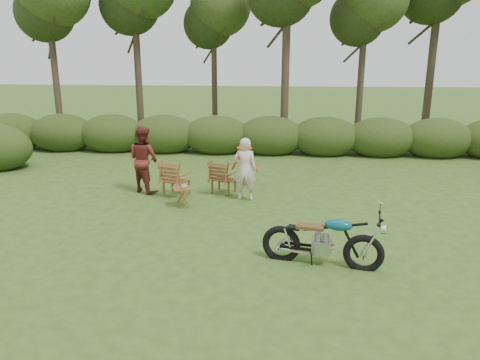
# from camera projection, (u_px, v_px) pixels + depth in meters

# --- Properties ---
(ground) EXTENTS (80.00, 80.00, 0.00)m
(ground) POSITION_uv_depth(u_px,v_px,m) (262.00, 256.00, 8.86)
(ground) COLOR #2F4A18
(ground) RESTS_ON ground
(tree_line) EXTENTS (22.52, 11.62, 8.14)m
(tree_line) POSITION_uv_depth(u_px,v_px,m) (286.00, 47.00, 17.11)
(tree_line) COLOR #352B1C
(tree_line) RESTS_ON ground
(motorcycle) EXTENTS (2.20, 1.20, 1.19)m
(motorcycle) POSITION_uv_depth(u_px,v_px,m) (321.00, 264.00, 8.57)
(motorcycle) COLOR #0B8898
(motorcycle) RESTS_ON ground
(lawn_chair_right) EXTENTS (0.80, 0.80, 0.91)m
(lawn_chair_right) POSITION_uv_depth(u_px,v_px,m) (224.00, 193.00, 12.74)
(lawn_chair_right) COLOR #5B3216
(lawn_chair_right) RESTS_ON ground
(lawn_chair_left) EXTENTS (0.84, 0.84, 0.96)m
(lawn_chair_left) POSITION_uv_depth(u_px,v_px,m) (177.00, 195.00, 12.52)
(lawn_chair_left) COLOR brown
(lawn_chair_left) RESTS_ON ground
(side_table) EXTENTS (0.58, 0.54, 0.48)m
(side_table) POSITION_uv_depth(u_px,v_px,m) (183.00, 197.00, 11.57)
(side_table) COLOR brown
(side_table) RESTS_ON ground
(cup) EXTENTS (0.14, 0.14, 0.10)m
(cup) POSITION_uv_depth(u_px,v_px,m) (184.00, 186.00, 11.47)
(cup) COLOR beige
(cup) RESTS_ON side_table
(adult_a) EXTENTS (0.62, 0.43, 1.63)m
(adult_a) POSITION_uv_depth(u_px,v_px,m) (245.00, 199.00, 12.18)
(adult_a) COLOR beige
(adult_a) RESTS_ON ground
(adult_b) EXTENTS (1.11, 1.05, 1.81)m
(adult_b) POSITION_uv_depth(u_px,v_px,m) (146.00, 191.00, 12.87)
(adult_b) COLOR maroon
(adult_b) RESTS_ON ground
(child) EXTENTS (0.88, 0.64, 1.23)m
(child) POSITION_uv_depth(u_px,v_px,m) (245.00, 184.00, 13.53)
(child) COLOR #F74517
(child) RESTS_ON ground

